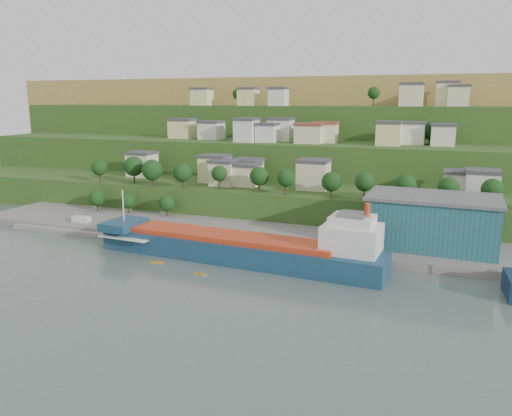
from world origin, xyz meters
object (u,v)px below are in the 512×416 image
at_px(caravan, 81,220).
at_px(cargo_ship_near, 245,250).
at_px(kayak_orange, 157,262).
at_px(warehouse, 432,221).

bearing_deg(caravan, cargo_ship_near, -15.92).
bearing_deg(cargo_ship_near, kayak_orange, -152.75).
height_order(caravan, kayak_orange, caravan).
distance_m(warehouse, kayak_orange, 67.50).
relative_size(caravan, kayak_orange, 1.44).
height_order(cargo_ship_near, caravan, cargo_ship_near).
bearing_deg(warehouse, kayak_orange, -150.95).
xyz_separation_m(cargo_ship_near, warehouse, (40.87, 21.58, 5.53)).
distance_m(cargo_ship_near, kayak_orange, 20.99).
relative_size(warehouse, kayak_orange, 8.63).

